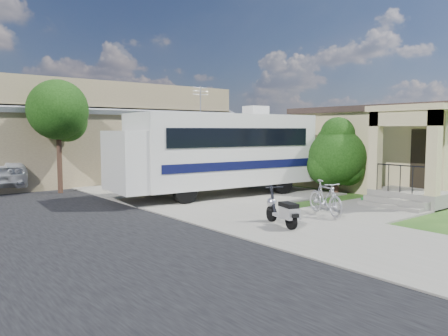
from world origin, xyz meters
TOP-DOWN VIEW (x-y plane):
  - ground at (0.00, 0.00)m, footprint 120.00×120.00m
  - sidewalk_slab at (-1.00, 10.00)m, footprint 4.00×80.00m
  - driveway_slab at (1.50, 4.50)m, footprint 7.00×6.00m
  - walk_slab at (3.00, -1.00)m, footprint 4.00×3.00m
  - house at (8.88, 1.43)m, footprint 9.47×7.80m
  - warehouse at (0.00, 13.97)m, footprint 12.50×8.40m
  - street_tree_a at (-3.70, 9.05)m, footprint 2.44×2.40m
  - street_tree_b at (-3.70, 19.05)m, footprint 2.44×2.40m
  - motorhome at (0.73, 4.46)m, footprint 8.30×3.32m
  - shrub at (4.97, 2.03)m, footprint 2.52×2.40m
  - scooter at (-1.35, -1.03)m, footprint 0.73×1.49m
  - bicycle at (0.68, -0.79)m, footprint 1.02×1.78m
  - garden_hose at (3.79, -0.17)m, footprint 0.39×0.39m

SIDE VIEW (x-z plane):
  - ground at x=0.00m, z-range 0.00..0.00m
  - driveway_slab at x=1.50m, z-range 0.00..0.05m
  - walk_slab at x=3.00m, z-range 0.00..0.05m
  - sidewalk_slab at x=-1.00m, z-range 0.00..0.06m
  - garden_hose at x=3.79m, z-range 0.00..0.18m
  - scooter at x=-1.35m, z-range -0.05..0.95m
  - bicycle at x=0.68m, z-range 0.00..1.03m
  - shrub at x=4.97m, z-range 0.04..3.12m
  - house at x=8.88m, z-range 0.00..3.55m
  - motorhome at x=0.73m, z-range -0.29..3.86m
  - warehouse at x=0.00m, z-range -0.53..4.51m
  - street_tree_a at x=-3.70m, z-range 0.96..5.54m
  - street_tree_b at x=-3.70m, z-range 1.03..5.76m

